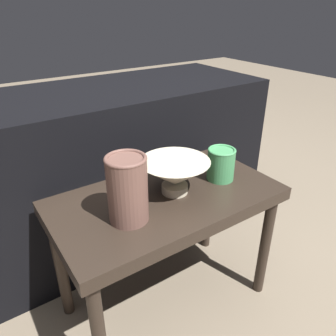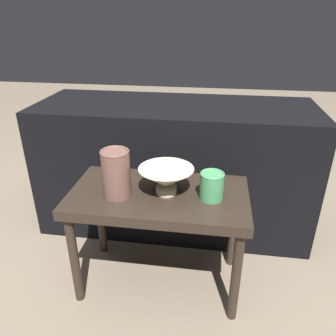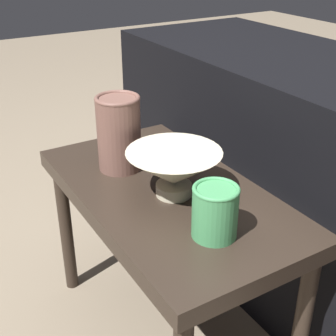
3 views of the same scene
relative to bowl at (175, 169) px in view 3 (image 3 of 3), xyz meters
name	(u,v)px [view 3 (image 3 of 3)]	position (x,y,z in m)	size (l,w,h in m)	color
ground_plane	(167,331)	(-0.03, 0.00, -0.51)	(8.00, 8.00, 0.00)	#7F705B
table	(167,210)	(-0.03, 0.00, -0.12)	(0.69, 0.37, 0.44)	#2D231C
couch_backdrop	(310,180)	(-0.03, 0.48, -0.18)	(1.37, 0.50, 0.66)	black
bowl	(175,169)	(0.00, 0.00, 0.00)	(0.21, 0.21, 0.10)	beige
vase_textured_left	(119,132)	(-0.18, -0.05, 0.03)	(0.11, 0.11, 0.18)	brown
vase_colorful_right	(215,211)	(0.17, -0.02, -0.01)	(0.09, 0.09, 0.11)	#47995B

